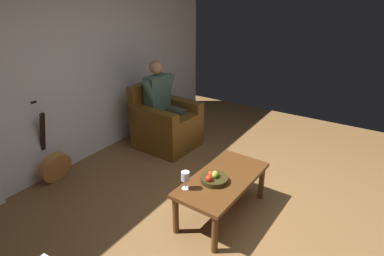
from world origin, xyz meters
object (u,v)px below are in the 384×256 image
at_px(guitar, 55,164).
at_px(fruit_bowl, 214,178).
at_px(person_seated, 163,102).
at_px(wine_glass_near, 185,177).
at_px(armchair, 165,124).
at_px(coffee_table, 222,183).

relative_size(guitar, fruit_bowl, 3.77).
relative_size(person_seated, wine_glass_near, 6.99).
bearing_deg(person_seated, fruit_bowl, 55.63).
height_order(wine_glass_near, fruit_bowl, wine_glass_near).
relative_size(guitar, wine_glass_near, 5.57).
bearing_deg(armchair, fruit_bowl, 55.29).
bearing_deg(fruit_bowl, armchair, -127.21).
distance_m(person_seated, guitar, 1.65).
height_order(armchair, person_seated, person_seated).
xyz_separation_m(coffee_table, wine_glass_near, (0.36, -0.21, 0.19)).
distance_m(person_seated, wine_glass_near, 1.83).
xyz_separation_m(coffee_table, guitar, (0.54, -1.98, -0.15)).
distance_m(guitar, fruit_bowl, 2.00).
xyz_separation_m(coffee_table, fruit_bowl, (0.11, -0.04, 0.10)).
bearing_deg(fruit_bowl, person_seated, -126.87).
distance_m(armchair, guitar, 1.59).
relative_size(wine_glass_near, fruit_bowl, 0.68).
xyz_separation_m(person_seated, guitar, (1.50, -0.51, -0.45)).
distance_m(wine_glass_near, fruit_bowl, 0.31).
bearing_deg(wine_glass_near, coffee_table, 149.79).
distance_m(guitar, wine_glass_near, 1.81).
height_order(guitar, fruit_bowl, guitar).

